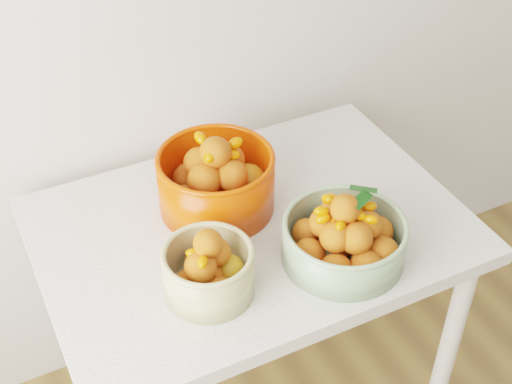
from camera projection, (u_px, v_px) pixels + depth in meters
table at (252, 253)px, 1.76m from camera, size 1.00×0.70×0.75m
bowl_cream at (208, 270)px, 1.49m from camera, size 0.22×0.22×0.17m
bowl_green at (345, 238)px, 1.57m from camera, size 0.34×0.34×0.18m
bowl_orange at (217, 180)px, 1.70m from camera, size 0.36×0.36×0.20m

